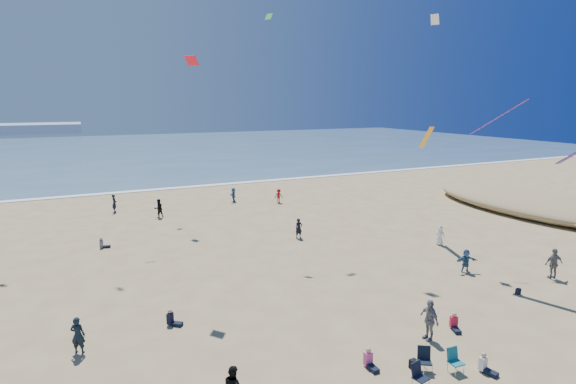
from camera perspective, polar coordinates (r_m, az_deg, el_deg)
name	(u,v)px	position (r m, az deg, el deg)	size (l,w,h in m)	color
ocean	(113,151)	(107.38, -21.38, 4.87)	(220.00, 100.00, 0.06)	#476B84
surf_line	(145,190)	(58.06, -17.68, 0.19)	(220.00, 1.20, 0.08)	white
standing_flyers	(317,253)	(30.47, 3.65, -7.68)	(29.68, 41.66, 1.94)	white
seated_group	(286,309)	(23.58, -0.26, -14.68)	(15.57, 24.36, 0.84)	white
chair_cluster	(434,366)	(19.93, 18.07, -20.27)	(2.66, 1.56, 1.00)	black
black_backpack	(413,364)	(20.44, 15.60, -20.28)	(0.30, 0.22, 0.38)	black
navy_bag	(518,291)	(29.31, 27.19, -11.16)	(0.28, 0.18, 0.34)	black
kites_aloft	(344,44)	(30.70, 7.15, 18.10)	(40.69, 38.55, 24.40)	orange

